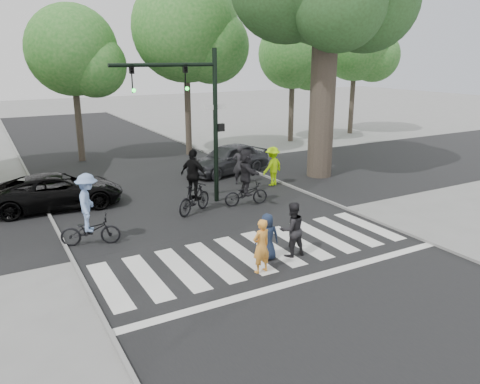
{
  "coord_description": "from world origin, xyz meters",
  "views": [
    {
      "loc": [
        -6.89,
        -10.17,
        5.7
      ],
      "look_at": [
        0.5,
        3.0,
        1.3
      ],
      "focal_mm": 35.0,
      "sensor_mm": 36.0,
      "label": 1
    }
  ],
  "objects_px": {
    "traffic_signal": "(195,106)",
    "pedestrian_woman": "(261,246)",
    "cyclist_mid": "(194,187)",
    "cyclist_right": "(246,181)",
    "cyclist_left": "(89,215)",
    "pedestrian_adult": "(292,229)",
    "pedestrian_child": "(267,237)",
    "car_grey": "(228,159)",
    "car_suv": "(58,191)"
  },
  "relations": [
    {
      "from": "car_grey",
      "to": "pedestrian_adult",
      "type": "bearing_deg",
      "value": -30.11
    },
    {
      "from": "pedestrian_child",
      "to": "cyclist_right",
      "type": "distance_m",
      "value": 5.19
    },
    {
      "from": "pedestrian_adult",
      "to": "cyclist_left",
      "type": "bearing_deg",
      "value": -34.0
    },
    {
      "from": "pedestrian_child",
      "to": "cyclist_mid",
      "type": "bearing_deg",
      "value": -68.94
    },
    {
      "from": "pedestrian_child",
      "to": "car_grey",
      "type": "relative_size",
      "value": 0.32
    },
    {
      "from": "pedestrian_woman",
      "to": "pedestrian_child",
      "type": "distance_m",
      "value": 0.89
    },
    {
      "from": "cyclist_right",
      "to": "car_grey",
      "type": "distance_m",
      "value": 5.34
    },
    {
      "from": "pedestrian_woman",
      "to": "cyclist_left",
      "type": "relative_size",
      "value": 0.67
    },
    {
      "from": "car_suv",
      "to": "car_grey",
      "type": "distance_m",
      "value": 8.55
    },
    {
      "from": "cyclist_right",
      "to": "car_suv",
      "type": "bearing_deg",
      "value": 153.09
    },
    {
      "from": "traffic_signal",
      "to": "pedestrian_woman",
      "type": "distance_m",
      "value": 7.23
    },
    {
      "from": "car_grey",
      "to": "cyclist_right",
      "type": "bearing_deg",
      "value": -32.92
    },
    {
      "from": "cyclist_right",
      "to": "car_suv",
      "type": "relative_size",
      "value": 0.46
    },
    {
      "from": "pedestrian_woman",
      "to": "pedestrian_adult",
      "type": "xyz_separation_m",
      "value": [
        1.37,
        0.5,
        0.06
      ]
    },
    {
      "from": "cyclist_mid",
      "to": "cyclist_left",
      "type": "bearing_deg",
      "value": -162.8
    },
    {
      "from": "pedestrian_adult",
      "to": "car_suv",
      "type": "relative_size",
      "value": 0.34
    },
    {
      "from": "pedestrian_woman",
      "to": "cyclist_right",
      "type": "bearing_deg",
      "value": -124.69
    },
    {
      "from": "cyclist_mid",
      "to": "cyclist_right",
      "type": "height_order",
      "value": "cyclist_mid"
    },
    {
      "from": "pedestrian_woman",
      "to": "car_grey",
      "type": "bearing_deg",
      "value": -122.0
    },
    {
      "from": "cyclist_left",
      "to": "cyclist_right",
      "type": "height_order",
      "value": "cyclist_left"
    },
    {
      "from": "cyclist_right",
      "to": "cyclist_left",
      "type": "bearing_deg",
      "value": -169.63
    },
    {
      "from": "cyclist_mid",
      "to": "pedestrian_woman",
      "type": "bearing_deg",
      "value": -94.96
    },
    {
      "from": "pedestrian_woman",
      "to": "pedestrian_child",
      "type": "height_order",
      "value": "pedestrian_woman"
    },
    {
      "from": "pedestrian_child",
      "to": "cyclist_mid",
      "type": "height_order",
      "value": "cyclist_mid"
    },
    {
      "from": "cyclist_mid",
      "to": "car_grey",
      "type": "height_order",
      "value": "cyclist_mid"
    },
    {
      "from": "pedestrian_woman",
      "to": "pedestrian_child",
      "type": "xyz_separation_m",
      "value": [
        0.6,
        0.64,
        -0.07
      ]
    },
    {
      "from": "pedestrian_child",
      "to": "cyclist_right",
      "type": "relative_size",
      "value": 0.62
    },
    {
      "from": "cyclist_mid",
      "to": "cyclist_right",
      "type": "relative_size",
      "value": 1.08
    },
    {
      "from": "pedestrian_child",
      "to": "pedestrian_adult",
      "type": "xyz_separation_m",
      "value": [
        0.77,
        -0.14,
        0.13
      ]
    },
    {
      "from": "pedestrian_child",
      "to": "cyclist_mid",
      "type": "xyz_separation_m",
      "value": [
        -0.12,
        4.88,
        0.31
      ]
    },
    {
      "from": "cyclist_left",
      "to": "pedestrian_woman",
      "type": "bearing_deg",
      "value": -49.63
    },
    {
      "from": "traffic_signal",
      "to": "cyclist_left",
      "type": "distance_m",
      "value": 5.89
    },
    {
      "from": "car_suv",
      "to": "car_grey",
      "type": "height_order",
      "value": "car_grey"
    },
    {
      "from": "cyclist_mid",
      "to": "car_grey",
      "type": "relative_size",
      "value": 0.55
    },
    {
      "from": "pedestrian_woman",
      "to": "cyclist_mid",
      "type": "distance_m",
      "value": 5.55
    },
    {
      "from": "traffic_signal",
      "to": "pedestrian_adult",
      "type": "height_order",
      "value": "traffic_signal"
    },
    {
      "from": "pedestrian_child",
      "to": "traffic_signal",
      "type": "bearing_deg",
      "value": -74.48
    },
    {
      "from": "car_suv",
      "to": "pedestrian_woman",
      "type": "bearing_deg",
      "value": -151.06
    },
    {
      "from": "pedestrian_woman",
      "to": "car_suv",
      "type": "xyz_separation_m",
      "value": [
        -3.87,
        8.72,
        -0.09
      ]
    },
    {
      "from": "traffic_signal",
      "to": "pedestrian_child",
      "type": "distance_m",
      "value": 6.64
    },
    {
      "from": "pedestrian_adult",
      "to": "car_suv",
      "type": "distance_m",
      "value": 9.75
    },
    {
      "from": "cyclist_right",
      "to": "car_grey",
      "type": "relative_size",
      "value": 0.51
    },
    {
      "from": "traffic_signal",
      "to": "pedestrian_woman",
      "type": "bearing_deg",
      "value": -98.98
    },
    {
      "from": "traffic_signal",
      "to": "car_suv",
      "type": "relative_size",
      "value": 1.23
    },
    {
      "from": "cyclist_left",
      "to": "car_grey",
      "type": "relative_size",
      "value": 0.52
    },
    {
      "from": "traffic_signal",
      "to": "car_suv",
      "type": "bearing_deg",
      "value": 155.05
    },
    {
      "from": "cyclist_left",
      "to": "car_suv",
      "type": "xyz_separation_m",
      "value": [
        -0.26,
        4.46,
        -0.32
      ]
    },
    {
      "from": "pedestrian_adult",
      "to": "pedestrian_child",
      "type": "bearing_deg",
      "value": -7.56
    },
    {
      "from": "traffic_signal",
      "to": "cyclist_left",
      "type": "bearing_deg",
      "value": -154.76
    },
    {
      "from": "cyclist_left",
      "to": "car_grey",
      "type": "bearing_deg",
      "value": 37.08
    }
  ]
}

